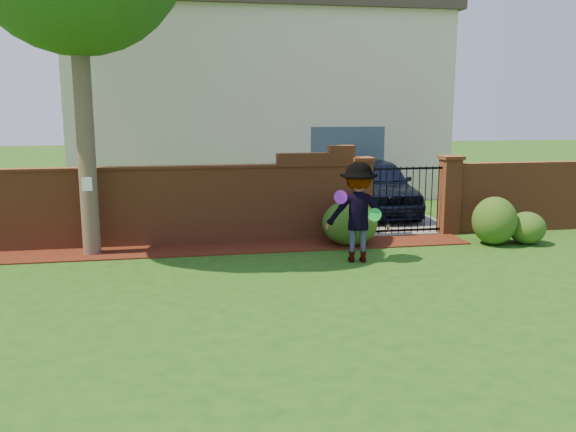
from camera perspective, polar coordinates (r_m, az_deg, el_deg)
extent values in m
cube|color=#204912|center=(9.92, 0.44, -7.49)|extent=(80.00, 80.00, 0.01)
cube|color=#3B140A|center=(12.99, -6.48, -3.12)|extent=(11.10, 1.08, 0.03)
cube|color=brown|center=(13.46, -11.85, 0.82)|extent=(8.70, 0.25, 1.70)
cube|color=brown|center=(13.67, 2.65, 5.41)|extent=(1.80, 0.25, 0.30)
cube|color=brown|center=(13.80, 5.10, 6.38)|extent=(0.60, 0.25, 0.16)
cube|color=brown|center=(13.34, -12.00, 4.55)|extent=(8.70, 0.31, 0.06)
cube|color=brown|center=(15.85, 21.64, 1.74)|extent=(4.00, 0.25, 1.70)
cube|color=brown|center=(14.08, 6.98, 1.59)|extent=(0.42, 0.42, 1.80)
cube|color=brown|center=(13.96, 7.07, 5.40)|extent=(0.50, 0.50, 0.08)
cube|color=brown|center=(14.88, 15.10, 1.78)|extent=(0.42, 0.42, 1.80)
cube|color=brown|center=(14.77, 15.28, 5.39)|extent=(0.50, 0.50, 0.08)
cylinder|color=black|center=(14.17, 8.10, 1.42)|extent=(0.02, 0.02, 1.60)
cylinder|color=black|center=(14.23, 8.72, 1.44)|extent=(0.02, 0.02, 1.60)
cylinder|color=black|center=(14.28, 9.34, 1.45)|extent=(0.02, 0.02, 1.60)
cylinder|color=black|center=(14.33, 9.94, 1.47)|extent=(0.02, 0.02, 1.60)
cylinder|color=black|center=(14.39, 10.55, 1.48)|extent=(0.02, 0.02, 1.60)
cylinder|color=black|center=(14.45, 11.15, 1.50)|extent=(0.02, 0.02, 1.60)
cylinder|color=black|center=(14.51, 11.74, 1.51)|extent=(0.02, 0.02, 1.60)
cylinder|color=black|center=(14.57, 12.33, 1.53)|extent=(0.02, 0.02, 1.60)
cylinder|color=black|center=(14.63, 12.92, 1.54)|extent=(0.02, 0.02, 1.60)
cylinder|color=black|center=(14.70, 13.50, 1.56)|extent=(0.02, 0.02, 1.60)
cylinder|color=black|center=(14.76, 14.07, 1.57)|extent=(0.02, 0.02, 1.60)
cube|color=black|center=(14.58, 11.05, -1.34)|extent=(1.78, 0.03, 0.05)
cube|color=black|center=(14.35, 11.25, 4.46)|extent=(1.78, 0.03, 0.05)
cube|color=slate|center=(18.31, 6.49, 0.82)|extent=(3.20, 8.00, 0.01)
cube|color=beige|center=(21.45, -3.03, 10.32)|extent=(12.00, 6.00, 6.00)
cube|color=#384C5B|center=(19.15, 5.65, 4.87)|extent=(2.40, 0.12, 2.40)
cube|color=#3F332D|center=(21.67, -3.11, 18.67)|extent=(12.40, 6.40, 0.30)
imported|color=black|center=(17.18, 8.45, 2.80)|extent=(2.19, 4.78, 1.59)
cylinder|color=#4F3C30|center=(12.81, -19.01, 11.91)|extent=(0.36, 0.36, 7.00)
cube|color=white|center=(12.71, -18.60, 2.90)|extent=(0.20, 0.01, 0.28)
ellipsoid|color=#1D4815|center=(13.30, 5.90, -0.65)|extent=(1.23, 1.23, 1.00)
ellipsoid|color=#1D4815|center=(14.05, 19.06, -0.43)|extent=(0.98, 0.98, 1.07)
ellipsoid|color=#1D4815|center=(14.39, 21.78, -1.06)|extent=(0.82, 0.82, 0.73)
imported|color=gray|center=(11.82, 6.67, 0.29)|extent=(1.40, 1.00, 1.96)
cylinder|color=purple|center=(11.57, 5.03, 1.81)|extent=(0.28, 0.11, 0.27)
cylinder|color=green|center=(11.67, 8.26, 0.12)|extent=(0.25, 0.19, 0.26)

